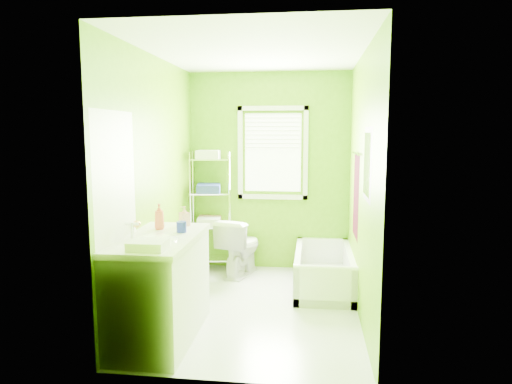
# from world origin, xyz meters

# --- Properties ---
(ground) EXTENTS (2.90, 2.90, 0.00)m
(ground) POSITION_xyz_m (0.00, 0.00, 0.00)
(ground) COLOR silver
(ground) RESTS_ON ground
(room_envelope) EXTENTS (2.14, 2.94, 2.62)m
(room_envelope) POSITION_xyz_m (0.00, 0.00, 1.55)
(room_envelope) COLOR #5A9707
(room_envelope) RESTS_ON ground
(window) EXTENTS (0.92, 0.05, 1.22)m
(window) POSITION_xyz_m (0.05, 1.42, 1.61)
(window) COLOR white
(window) RESTS_ON ground
(door) EXTENTS (0.09, 0.80, 2.00)m
(door) POSITION_xyz_m (-1.04, -1.00, 1.00)
(door) COLOR white
(door) RESTS_ON ground
(right_wall_decor) EXTENTS (0.04, 1.48, 1.17)m
(right_wall_decor) POSITION_xyz_m (1.04, -0.02, 1.32)
(right_wall_decor) COLOR #3B0611
(right_wall_decor) RESTS_ON ground
(bathtub) EXTENTS (0.66, 1.42, 0.46)m
(bathtub) POSITION_xyz_m (0.72, 0.71, 0.15)
(bathtub) COLOR white
(bathtub) RESTS_ON ground
(toilet) EXTENTS (0.60, 0.81, 0.74)m
(toilet) POSITION_xyz_m (-0.34, 1.08, 0.37)
(toilet) COLOR white
(toilet) RESTS_ON ground
(vanity) EXTENTS (0.63, 1.23, 1.17)m
(vanity) POSITION_xyz_m (-0.75, -0.81, 0.49)
(vanity) COLOR silver
(vanity) RESTS_ON ground
(wire_shelf_unit) EXTENTS (0.57, 0.46, 1.59)m
(wire_shelf_unit) POSITION_xyz_m (-0.76, 1.28, 0.97)
(wire_shelf_unit) COLOR silver
(wire_shelf_unit) RESTS_ON ground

